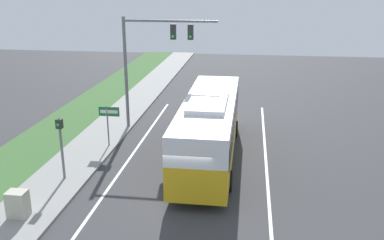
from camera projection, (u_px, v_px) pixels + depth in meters
The scene contains 9 objects.
ground_plane at pixel (184, 200), 18.38m from camera, with size 80.00×80.00×0.00m, color #38383A.
sidewalk at pixel (48, 190), 19.16m from camera, with size 2.80×80.00×0.12m.
lane_divider_near at pixel (104, 195), 18.84m from camera, with size 0.14×30.00×0.01m.
lane_divider_far at pixel (269, 206), 17.92m from camera, with size 0.14×30.00×0.01m.
bus at pixel (209, 124), 22.22m from camera, with size 2.76×11.70×3.47m.
signal_gantry at pixel (151, 52), 25.87m from camera, with size 5.76×0.41×7.03m.
pedestrian_signal at pixel (61, 139), 19.62m from camera, with size 0.28×0.34×3.04m.
street_sign at pixel (109, 118), 23.82m from camera, with size 1.18×0.08×2.43m.
utility_cabinet at pixel (18, 204), 16.74m from camera, with size 0.77×0.60×1.07m.
Camera 1 is at (2.54, -16.25, 8.91)m, focal length 40.00 mm.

